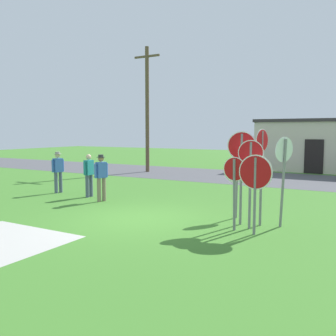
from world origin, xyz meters
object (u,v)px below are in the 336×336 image
object	(u,v)px
stop_sign_leaning_right	(255,180)
stop_sign_nearest	(283,167)
utility_pole	(147,107)
person_in_blue	(58,170)
stop_sign_rear_left	(237,176)
person_holding_notes	(101,174)
stop_sign_center_cluster	(250,170)
stop_sign_rear_right	(234,182)
stop_sign_low_front	(241,161)
stop_sign_leaning_left	(262,162)
person_in_teal	(89,173)

from	to	relation	value
stop_sign_leaning_right	stop_sign_nearest	size ratio (longest dim) A/B	0.82
utility_pole	person_in_blue	xyz separation A→B (m)	(1.17, -8.78, -3.12)
stop_sign_rear_left	person_holding_notes	size ratio (longest dim) A/B	1.08
stop_sign_leaning_right	stop_sign_center_cluster	bearing A→B (deg)	119.42
utility_pole	stop_sign_center_cluster	bearing A→B (deg)	-46.46
utility_pole	stop_sign_rear_right	size ratio (longest dim) A/B	4.07
stop_sign_low_front	stop_sign_center_cluster	size ratio (longest dim) A/B	1.10
stop_sign_low_front	stop_sign_nearest	xyz separation A→B (m)	(1.07, 0.28, -0.13)
stop_sign_leaning_left	person_in_blue	bearing A→B (deg)	172.40
stop_sign_leaning_right	utility_pole	bearing A→B (deg)	133.02
stop_sign_low_front	stop_sign_nearest	bearing A→B (deg)	14.77
stop_sign_low_front	stop_sign_rear_right	bearing A→B (deg)	-85.59
person_holding_notes	stop_sign_leaning_left	bearing A→B (deg)	-5.60
stop_sign_low_front	person_in_teal	world-z (taller)	stop_sign_low_front
stop_sign_leaning_left	stop_sign_leaning_right	world-z (taller)	stop_sign_leaning_left
stop_sign_center_cluster	stop_sign_rear_right	world-z (taller)	stop_sign_center_cluster
stop_sign_nearest	stop_sign_rear_left	size ratio (longest dim) A/B	1.30
utility_pole	stop_sign_rear_right	distance (m)	14.77
stop_sign_center_cluster	person_in_teal	distance (m)	7.17
stop_sign_rear_left	person_in_blue	distance (m)	8.09
stop_sign_leaning_right	stop_sign_nearest	bearing A→B (deg)	67.35
utility_pole	stop_sign_leaning_right	world-z (taller)	utility_pole
stop_sign_leaning_left	stop_sign_rear_left	world-z (taller)	stop_sign_leaning_left
person_in_teal	stop_sign_leaning_right	bearing A→B (deg)	-15.81
stop_sign_rear_right	stop_sign_leaning_left	xyz separation A→B (m)	(0.45, 0.87, 0.46)
stop_sign_rear_right	person_in_teal	distance (m)	6.96
utility_pole	stop_sign_rear_right	xyz separation A→B (m)	(9.64, -10.84, -2.82)
utility_pole	person_in_teal	distance (m)	9.89
stop_sign_low_front	person_in_teal	size ratio (longest dim) A/B	1.53
stop_sign_center_cluster	stop_sign_leaning_right	xyz separation A→B (m)	(0.27, -0.48, -0.21)
stop_sign_nearest	person_in_blue	world-z (taller)	stop_sign_nearest
stop_sign_leaning_right	person_in_blue	size ratio (longest dim) A/B	1.16
stop_sign_rear_left	stop_sign_center_cluster	bearing A→B (deg)	-54.42
stop_sign_rear_right	person_in_blue	bearing A→B (deg)	166.31
stop_sign_rear_right	stop_sign_rear_left	bearing A→B (deg)	106.64
stop_sign_leaning_right	person_in_teal	world-z (taller)	stop_sign_leaning_right
stop_sign_leaning_right	stop_sign_rear_left	xyz separation A→B (m)	(-0.98, 1.47, -0.10)
stop_sign_low_front	stop_sign_center_cluster	bearing A→B (deg)	-40.95
stop_sign_nearest	stop_sign_rear_left	world-z (taller)	stop_sign_nearest
utility_pole	person_in_teal	xyz separation A→B (m)	(2.97, -8.89, -3.16)
person_holding_notes	person_in_blue	size ratio (longest dim) A/B	1.00
stop_sign_rear_right	stop_sign_rear_left	world-z (taller)	stop_sign_rear_right
stop_sign_low_front	stop_sign_leaning_left	bearing A→B (deg)	19.59
stop_sign_rear_right	person_in_blue	size ratio (longest dim) A/B	1.11
stop_sign_rear_left	person_in_blue	bearing A→B (deg)	175.14
utility_pole	stop_sign_rear_left	world-z (taller)	utility_pole
stop_sign_leaning_left	stop_sign_rear_left	bearing A→B (deg)	149.69
stop_sign_center_cluster	person_in_blue	xyz separation A→B (m)	(-8.76, 1.67, -0.60)
stop_sign_nearest	stop_sign_rear_left	xyz separation A→B (m)	(-1.43, 0.40, -0.37)
person_in_blue	person_in_teal	bearing A→B (deg)	-3.45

